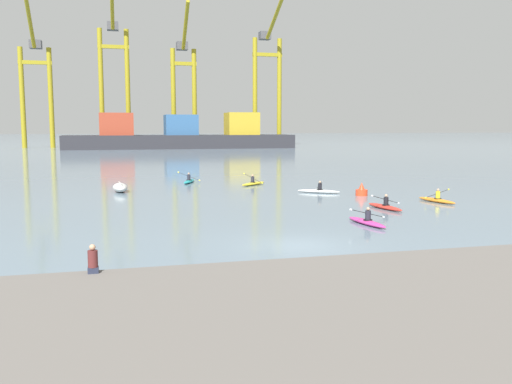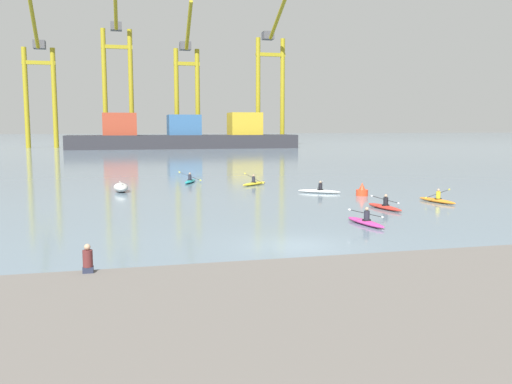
{
  "view_description": "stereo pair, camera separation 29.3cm",
  "coord_description": "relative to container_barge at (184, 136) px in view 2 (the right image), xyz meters",
  "views": [
    {
      "loc": [
        -7.51,
        -22.09,
        5.16
      ],
      "look_at": [
        1.96,
        14.84,
        0.6
      ],
      "focal_mm": 38.29,
      "sensor_mm": 36.0,
      "label": 1
    },
    {
      "loc": [
        -7.22,
        -22.16,
        5.16
      ],
      "look_at": [
        1.96,
        14.84,
        0.6
      ],
      "focal_mm": 38.29,
      "sensor_mm": 36.0,
      "label": 2
    }
  ],
  "objects": [
    {
      "name": "ground_plane",
      "position": [
        -7.78,
        -109.75,
        -2.94
      ],
      "size": [
        800.0,
        800.0,
        0.0
      ],
      "primitive_type": "plane",
      "color": "slate"
    },
    {
      "name": "container_barge",
      "position": [
        0.0,
        0.0,
        0.0
      ],
      "size": [
        54.35,
        10.05,
        8.62
      ],
      "color": "#28282D",
      "rests_on": "ground"
    },
    {
      "name": "gantry_crane_west",
      "position": [
        -33.73,
        11.87,
        13.86
      ],
      "size": [
        7.74,
        15.86,
        35.51
      ],
      "color": "olive",
      "rests_on": "ground"
    },
    {
      "name": "gantry_crane_west_mid",
      "position": [
        -15.2,
        11.12,
        16.98
      ],
      "size": [
        7.65,
        19.13,
        42.08
      ],
      "color": "olive",
      "rests_on": "ground"
    },
    {
      "name": "gantry_crane_east_mid",
      "position": [
        1.87,
        8.85,
        13.77
      ],
      "size": [
        6.56,
        14.62,
        34.46
      ],
      "color": "olive",
      "rests_on": "ground"
    },
    {
      "name": "gantry_crane_east",
      "position": [
        23.43,
        6.67,
        15.92
      ],
      "size": [
        7.82,
        20.45,
        37.26
      ],
      "color": "olive",
      "rests_on": "ground"
    },
    {
      "name": "capsized_dinghy",
      "position": [
        -15.06,
        -87.29,
        -2.58
      ],
      "size": [
        1.38,
        2.7,
        0.76
      ],
      "color": "beige",
      "rests_on": "ground"
    },
    {
      "name": "channel_buoy",
      "position": [
        2.59,
        -94.24,
        -2.58
      ],
      "size": [
        0.9,
        0.9,
        1.0
      ],
      "color": "red",
      "rests_on": "ground"
    },
    {
      "name": "kayak_red",
      "position": [
        1.09,
        -100.84,
        -2.76
      ],
      "size": [
        2.2,
        3.45,
        0.97
      ],
      "color": "red",
      "rests_on": "ground"
    },
    {
      "name": "kayak_white",
      "position": [
        0.07,
        -91.85,
        -2.76
      ],
      "size": [
        3.16,
        2.39,
        0.95
      ],
      "color": "silver",
      "rests_on": "ground"
    },
    {
      "name": "kayak_yellow",
      "position": [
        -3.52,
        -84.96,
        -2.76
      ],
      "size": [
        2.95,
        2.7,
        1.07
      ],
      "color": "yellow",
      "rests_on": "ground"
    },
    {
      "name": "kayak_magenta",
      "position": [
        -2.48,
        -105.64,
        -2.76
      ],
      "size": [
        2.22,
        3.45,
        0.95
      ],
      "color": "#C13384",
      "rests_on": "ground"
    },
    {
      "name": "kayak_teal",
      "position": [
        -8.81,
        -81.52,
        -2.76
      ],
      "size": [
        2.05,
        3.4,
        1.06
      ],
      "color": "teal",
      "rests_on": "ground"
    },
    {
      "name": "kayak_orange",
      "position": [
        6.04,
        -98.87,
        -2.76
      ],
      "size": [
        2.21,
        3.45,
        0.95
      ],
      "color": "orange",
      "rests_on": "ground"
    },
    {
      "name": "seated_onlooker",
      "position": [
        -16.07,
        -114.85,
        -1.82
      ],
      "size": [
        0.32,
        0.3,
        0.9
      ],
      "color": "#23283D",
      "rests_on": "stone_quay"
    }
  ]
}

